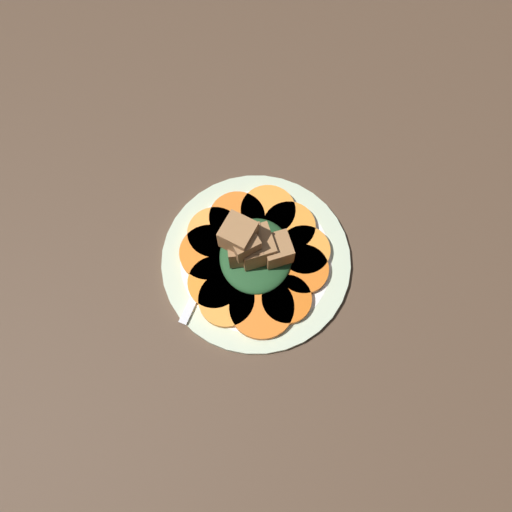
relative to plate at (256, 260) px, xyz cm
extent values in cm
cube|color=#4C3828|center=(0.00, 0.00, -1.52)|extent=(120.00, 120.00, 2.00)
cylinder|color=beige|center=(0.00, 0.00, -0.02)|extent=(25.81, 25.81, 1.00)
cylinder|color=white|center=(0.00, 0.00, 0.03)|extent=(20.65, 20.65, 1.00)
cylinder|color=orange|center=(-1.58, 6.41, 1.11)|extent=(7.03, 7.03, 1.06)
cylinder|color=orange|center=(-4.90, 4.12, 1.11)|extent=(7.26, 7.26, 1.06)
cylinder|color=orange|center=(-7.00, 1.03, 1.11)|extent=(7.68, 7.68, 1.06)
cylinder|color=orange|center=(-5.52, -3.16, 1.11)|extent=(7.77, 7.77, 1.06)
cylinder|color=#F99539|center=(-2.98, -5.99, 1.11)|extent=(7.47, 7.47, 1.06)
cylinder|color=orange|center=(0.50, -6.41, 1.11)|extent=(7.95, 7.95, 1.06)
cylinder|color=orange|center=(4.11, -5.07, 1.11)|extent=(7.21, 7.21, 1.06)
cylinder|color=orange|center=(6.26, -3.28, 1.11)|extent=(7.39, 7.39, 1.06)
cylinder|color=orange|center=(6.84, 1.39, 1.11)|extent=(8.50, 8.50, 1.06)
cylinder|color=orange|center=(5.49, 4.54, 1.11)|extent=(6.58, 6.58, 1.06)
cylinder|color=orange|center=(1.15, 6.40, 1.11)|extent=(6.91, 6.91, 1.06)
ellipsoid|color=#1E4723|center=(0.00, 0.00, 1.78)|extent=(10.86, 9.78, 2.39)
cube|color=olive|center=(-0.25, -1.85, 4.61)|extent=(3.95, 3.95, 3.28)
cube|color=brown|center=(-0.12, -1.46, 5.15)|extent=(5.12, 5.12, 4.35)
cube|color=olive|center=(-0.16, 2.71, 4.73)|extent=(4.60, 4.60, 3.52)
cube|color=olive|center=(-0.16, -0.39, 5.09)|extent=(5.55, 5.55, 4.24)
cube|color=olive|center=(-0.44, -2.17, 8.58)|extent=(4.88, 4.88, 3.74)
cube|color=brown|center=(0.68, -1.41, 7.79)|extent=(4.45, 4.45, 3.21)
cube|color=silver|center=(3.83, -6.83, 0.78)|extent=(12.47, 4.69, 0.40)
cube|color=silver|center=(-2.98, -4.79, 0.78)|extent=(2.13, 2.65, 0.40)
cube|color=silver|center=(-6.40, -4.81, 0.78)|extent=(4.87, 1.73, 0.40)
cube|color=silver|center=(-6.21, -4.17, 0.78)|extent=(4.87, 1.73, 0.40)
cube|color=silver|center=(-6.02, -3.53, 0.78)|extent=(4.87, 1.73, 0.40)
cube|color=silver|center=(-5.83, -2.89, 0.78)|extent=(4.87, 1.73, 0.40)
camera|label=1|loc=(22.85, 2.18, 64.34)|focal=35.00mm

